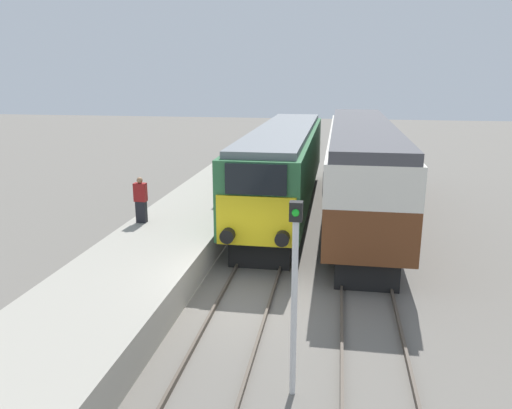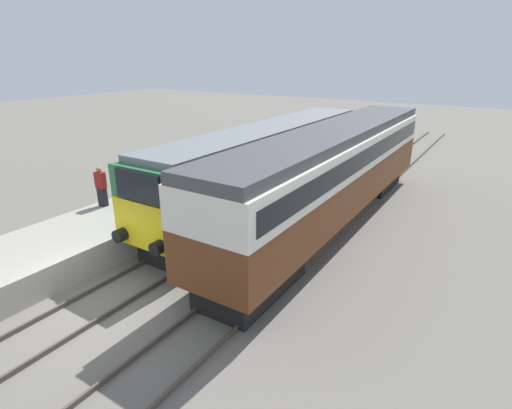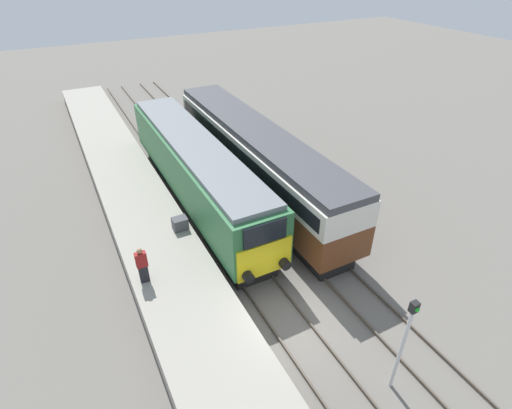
{
  "view_description": "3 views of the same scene",
  "coord_description": "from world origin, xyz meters",
  "px_view_note": "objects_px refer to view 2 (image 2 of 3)",
  "views": [
    {
      "loc": [
        2.4,
        -12.32,
        6.19
      ],
      "look_at": [
        0.0,
        2.23,
        2.32
      ],
      "focal_mm": 35.0,
      "sensor_mm": 36.0,
      "label": 1
    },
    {
      "loc": [
        9.27,
        -5.62,
        6.84
      ],
      "look_at": [
        1.7,
        6.23,
        1.6
      ],
      "focal_mm": 28.0,
      "sensor_mm": 36.0,
      "label": 2
    },
    {
      "loc": [
        -6.0,
        -8.6,
        12.48
      ],
      "look_at": [
        1.7,
        6.23,
        1.6
      ],
      "focal_mm": 28.0,
      "sensor_mm": 36.0,
      "label": 3
    }
  ],
  "objects_px": {
    "locomotive": "(269,162)",
    "luggage_crate": "(192,191)",
    "person_on_platform": "(101,187)",
    "passenger_carriage": "(334,168)"
  },
  "relations": [
    {
      "from": "locomotive",
      "to": "person_on_platform",
      "type": "distance_m",
      "value": 7.47
    },
    {
      "from": "person_on_platform",
      "to": "locomotive",
      "type": "bearing_deg",
      "value": 52.85
    },
    {
      "from": "passenger_carriage",
      "to": "person_on_platform",
      "type": "bearing_deg",
      "value": -145.6
    },
    {
      "from": "passenger_carriage",
      "to": "luggage_crate",
      "type": "distance_m",
      "value": 6.21
    },
    {
      "from": "passenger_carriage",
      "to": "person_on_platform",
      "type": "distance_m",
      "value": 9.61
    },
    {
      "from": "luggage_crate",
      "to": "locomotive",
      "type": "bearing_deg",
      "value": 56.82
    },
    {
      "from": "locomotive",
      "to": "luggage_crate",
      "type": "distance_m",
      "value": 3.91
    },
    {
      "from": "locomotive",
      "to": "passenger_carriage",
      "type": "bearing_deg",
      "value": -8.9
    },
    {
      "from": "passenger_carriage",
      "to": "person_on_platform",
      "type": "xyz_separation_m",
      "value": [
        -7.9,
        -5.41,
        -0.71
      ]
    },
    {
      "from": "passenger_carriage",
      "to": "luggage_crate",
      "type": "bearing_deg",
      "value": -154.22
    }
  ]
}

